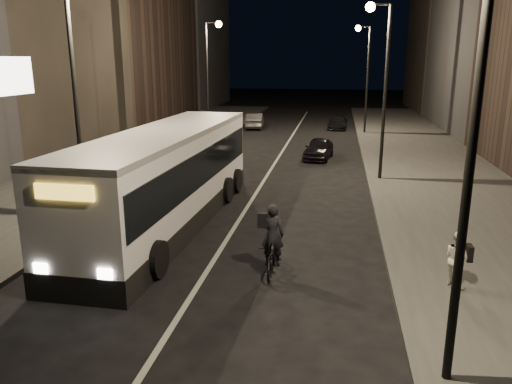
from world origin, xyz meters
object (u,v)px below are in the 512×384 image
at_px(city_bus, 167,174).
at_px(streetlight_right_far, 365,65).
at_px(pedestrian_woman, 457,259).
at_px(cyclist_on_bicycle, 273,251).
at_px(streetlight_right_near, 461,86).
at_px(streetlight_left_near, 80,72).
at_px(car_far, 338,122).
at_px(car_mid, 255,121).
at_px(car_near, 319,149).
at_px(streetlight_left_far, 210,66).
at_px(streetlight_right_mid, 381,68).

bearing_deg(city_bus, streetlight_right_far, 74.02).
bearing_deg(pedestrian_woman, cyclist_on_bicycle, 62.40).
bearing_deg(streetlight_right_near, cyclist_on_bicycle, 129.07).
height_order(streetlight_right_near, city_bus, streetlight_right_near).
relative_size(streetlight_left_near, car_far, 2.10).
xyz_separation_m(streetlight_right_near, cyclist_on_bicycle, (-3.48, 4.29, -4.67)).
height_order(streetlight_right_near, car_mid, streetlight_right_near).
height_order(streetlight_left_near, cyclist_on_bicycle, streetlight_left_near).
xyz_separation_m(pedestrian_woman, car_near, (-4.19, 17.24, -0.27)).
distance_m(pedestrian_woman, car_near, 17.74).
bearing_deg(streetlight_right_far, city_bus, -107.94).
bearing_deg(streetlight_right_near, streetlight_left_near, 143.12).
height_order(streetlight_left_far, cyclist_on_bicycle, streetlight_left_far).
distance_m(streetlight_right_near, streetlight_right_far, 32.00).
bearing_deg(pedestrian_woman, car_near, -10.96).
bearing_deg(city_bus, streetlight_left_near, -176.70).
xyz_separation_m(cyclist_on_bicycle, car_far, (1.65, 30.78, -0.13)).
distance_m(city_bus, cyclist_on_bicycle, 5.81).
xyz_separation_m(streetlight_left_far, car_near, (7.74, -4.72, -4.74)).
bearing_deg(car_near, car_far, 92.83).
distance_m(streetlight_right_near, streetlight_left_near, 13.33).
height_order(streetlight_right_mid, pedestrian_woman, streetlight_right_mid).
xyz_separation_m(streetlight_right_mid, streetlight_left_near, (-10.66, -8.00, 0.00)).
bearing_deg(city_bus, streetlight_right_near, -44.21).
height_order(streetlight_right_mid, cyclist_on_bicycle, streetlight_right_mid).
relative_size(streetlight_right_mid, car_near, 2.24).
relative_size(streetlight_right_far, cyclist_on_bicycle, 3.91).
xyz_separation_m(streetlight_right_far, pedestrian_woman, (1.26, -27.96, -4.47)).
xyz_separation_m(streetlight_left_near, pedestrian_woman, (11.92, -3.96, -4.47)).
distance_m(streetlight_left_far, city_bus, 18.50).
distance_m(city_bus, pedestrian_woman, 9.91).
bearing_deg(streetlight_right_near, car_near, 97.84).
bearing_deg(cyclist_on_bicycle, city_bus, 138.02).
xyz_separation_m(streetlight_right_mid, city_bus, (-7.75, -7.93, -3.51)).
relative_size(city_bus, car_near, 3.52).
bearing_deg(car_near, streetlight_right_near, -74.81).
relative_size(streetlight_right_far, streetlight_left_far, 1.00).
xyz_separation_m(streetlight_right_mid, streetlight_right_far, (0.00, 16.00, 0.00)).
height_order(streetlight_right_far, car_near, streetlight_right_far).
height_order(streetlight_left_far, car_far, streetlight_left_far).
bearing_deg(cyclist_on_bicycle, streetlight_left_near, 152.25).
relative_size(car_near, car_mid, 0.92).
height_order(streetlight_left_far, car_near, streetlight_left_far).
distance_m(streetlight_left_near, streetlight_left_far, 18.00).
bearing_deg(streetlight_left_far, car_mid, 78.07).
distance_m(streetlight_right_near, pedestrian_woman, 6.16).
height_order(streetlight_left_far, pedestrian_woman, streetlight_left_far).
relative_size(streetlight_right_near, car_near, 2.24).
bearing_deg(pedestrian_woman, car_far, -18.92).
distance_m(streetlight_right_mid, city_bus, 11.63).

